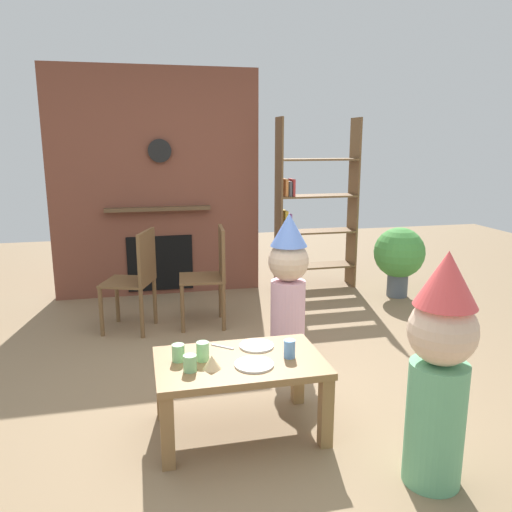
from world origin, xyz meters
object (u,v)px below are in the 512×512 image
(paper_cup_center, at_px, (289,349))
(potted_plant_tall, at_px, (399,255))
(paper_cup_near_left, at_px, (178,353))
(paper_plate_front, at_px, (254,364))
(bookshelf, at_px, (311,212))
(child_in_pink, at_px, (288,282))
(paper_cup_near_right, at_px, (190,363))
(child_with_cone_hat, at_px, (440,365))
(dining_chair_middle, at_px, (212,270))
(paper_plate_rear, at_px, (257,346))
(paper_cup_far_left, at_px, (203,351))
(birthday_cake_slice, at_px, (212,362))
(dining_chair_left, at_px, (137,275))
(coffee_table, at_px, (240,372))

(paper_cup_center, height_order, potted_plant_tall, potted_plant_tall)
(paper_cup_near_left, relative_size, paper_plate_front, 0.45)
(bookshelf, bearing_deg, child_in_pink, -114.05)
(paper_cup_near_left, xyz_separation_m, paper_cup_near_right, (0.05, -0.15, -0.00))
(child_with_cone_hat, distance_m, child_in_pink, 1.67)
(child_with_cone_hat, bearing_deg, paper_cup_center, -10.14)
(paper_plate_front, height_order, dining_chair_middle, dining_chair_middle)
(paper_cup_center, bearing_deg, paper_cup_near_right, -174.98)
(bookshelf, relative_size, child_in_pink, 1.69)
(paper_plate_rear, height_order, child_in_pink, child_in_pink)
(dining_chair_middle, bearing_deg, paper_cup_far_left, 85.04)
(potted_plant_tall, bearing_deg, child_in_pink, -142.61)
(paper_plate_front, height_order, child_in_pink, child_in_pink)
(paper_cup_center, xyz_separation_m, dining_chair_middle, (-0.17, 1.85, 0.01))
(paper_cup_center, bearing_deg, child_in_pink, 73.83)
(paper_cup_center, relative_size, dining_chair_middle, 0.12)
(paper_cup_center, xyz_separation_m, paper_plate_front, (-0.22, -0.06, -0.05))
(child_in_pink, xyz_separation_m, potted_plant_tall, (1.61, 1.23, -0.14))
(paper_plate_front, bearing_deg, paper_cup_center, 14.99)
(paper_cup_near_right, relative_size, dining_chair_middle, 0.10)
(potted_plant_tall, bearing_deg, bookshelf, 146.20)
(paper_cup_near_right, distance_m, birthday_cake_slice, 0.12)
(dining_chair_left, bearing_deg, paper_cup_far_left, 121.05)
(child_with_cone_hat, relative_size, child_in_pink, 1.04)
(paper_cup_center, height_order, paper_plate_rear, paper_cup_center)
(birthday_cake_slice, distance_m, dining_chair_left, 1.93)
(child_with_cone_hat, relative_size, potted_plant_tall, 1.56)
(birthday_cake_slice, bearing_deg, dining_chair_middle, 81.69)
(bookshelf, distance_m, child_in_pink, 1.96)
(paper_cup_center, relative_size, paper_plate_rear, 0.50)
(paper_plate_front, relative_size, potted_plant_tall, 0.29)
(paper_cup_near_right, bearing_deg, dining_chair_middle, 78.23)
(paper_plate_rear, distance_m, dining_chair_left, 1.79)
(child_in_pink, relative_size, dining_chair_middle, 1.25)
(paper_plate_front, xyz_separation_m, dining_chair_left, (-0.61, 1.90, 0.06))
(bookshelf, height_order, child_in_pink, bookshelf)
(paper_plate_front, distance_m, dining_chair_left, 2.00)
(paper_cup_far_left, xyz_separation_m, potted_plant_tall, (2.39, 2.19, -0.04))
(paper_cup_center, height_order, paper_plate_front, paper_cup_center)
(paper_cup_near_left, xyz_separation_m, potted_plant_tall, (2.53, 2.17, -0.04))
(paper_cup_far_left, bearing_deg, birthday_cake_slice, -74.04)
(birthday_cake_slice, bearing_deg, child_in_pink, 55.21)
(paper_cup_near_left, distance_m, paper_plate_rear, 0.49)
(paper_cup_far_left, xyz_separation_m, child_in_pink, (0.79, 0.96, 0.09))
(bookshelf, height_order, paper_cup_center, bookshelf)
(paper_cup_far_left, relative_size, birthday_cake_slice, 1.08)
(child_with_cone_hat, relative_size, dining_chair_left, 1.30)
(paper_cup_far_left, relative_size, potted_plant_tall, 0.14)
(coffee_table, xyz_separation_m, paper_plate_front, (0.06, -0.09, 0.08))
(coffee_table, relative_size, paper_cup_near_left, 9.74)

